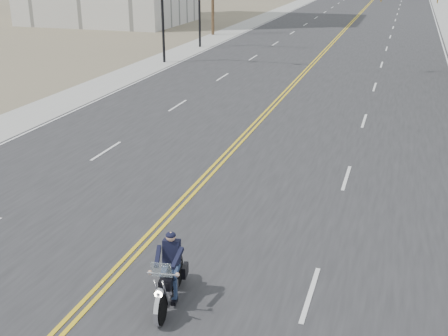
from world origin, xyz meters
TOP-DOWN VIEW (x-y plane):
  - road at (0.00, 70.00)m, footprint 20.00×200.00m
  - sidewalk_left at (-11.50, 70.00)m, footprint 3.00×200.00m
  - motorcyclist at (1.86, 2.66)m, footprint 1.27×2.33m

SIDE VIEW (x-z plane):
  - road at x=0.00m, z-range 0.00..0.01m
  - sidewalk_left at x=-11.50m, z-range 0.00..0.01m
  - motorcyclist at x=1.86m, z-range 0.00..1.73m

